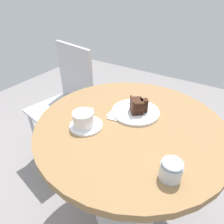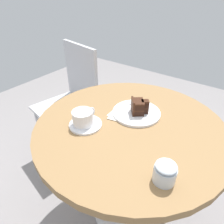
# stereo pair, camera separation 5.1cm
# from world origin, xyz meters

# --- Properties ---
(ground_plane) EXTENTS (4.40, 4.40, 0.01)m
(ground_plane) POSITION_xyz_m (0.00, 0.00, -0.01)
(ground_plane) COLOR gray
(ground_plane) RESTS_ON ground
(cafe_table) EXTENTS (0.86, 0.86, 0.70)m
(cafe_table) POSITION_xyz_m (0.00, 0.00, 0.59)
(cafe_table) COLOR olive
(cafe_table) RESTS_ON ground
(saucer) EXTENTS (0.15, 0.15, 0.01)m
(saucer) POSITION_xyz_m (-0.13, 0.15, 0.70)
(saucer) COLOR white
(saucer) RESTS_ON cafe_table
(coffee_cup) EXTENTS (0.12, 0.09, 0.07)m
(coffee_cup) POSITION_xyz_m (-0.13, 0.16, 0.74)
(coffee_cup) COLOR white
(coffee_cup) RESTS_ON saucer
(teaspoon) EXTENTS (0.06, 0.09, 0.00)m
(teaspoon) POSITION_xyz_m (-0.09, 0.15, 0.71)
(teaspoon) COLOR silver
(teaspoon) RESTS_ON saucer
(cake_plate) EXTENTS (0.23, 0.23, 0.01)m
(cake_plate) POSITION_xyz_m (0.09, 0.02, 0.70)
(cake_plate) COLOR white
(cake_plate) RESTS_ON cafe_table
(cake_slice) EXTENTS (0.09, 0.09, 0.07)m
(cake_slice) POSITION_xyz_m (0.08, 0.01, 0.74)
(cake_slice) COLOR black
(cake_slice) RESTS_ON cake_plate
(fork) EXTENTS (0.14, 0.06, 0.00)m
(fork) POSITION_xyz_m (0.10, 0.08, 0.71)
(fork) COLOR silver
(fork) RESTS_ON cake_plate
(napkin) EXTENTS (0.19, 0.17, 0.00)m
(napkin) POSITION_xyz_m (0.06, 0.05, 0.70)
(napkin) COLOR silver
(napkin) RESTS_ON cafe_table
(cafe_chair) EXTENTS (0.45, 0.45, 0.88)m
(cafe_chair) POSITION_xyz_m (0.25, 0.65, 0.52)
(cafe_chair) COLOR #BCBCC1
(cafe_chair) RESTS_ON ground
(sugar_pot) EXTENTS (0.07, 0.07, 0.08)m
(sugar_pot) POSITION_xyz_m (-0.19, -0.25, 0.74)
(sugar_pot) COLOR silver
(sugar_pot) RESTS_ON cafe_table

